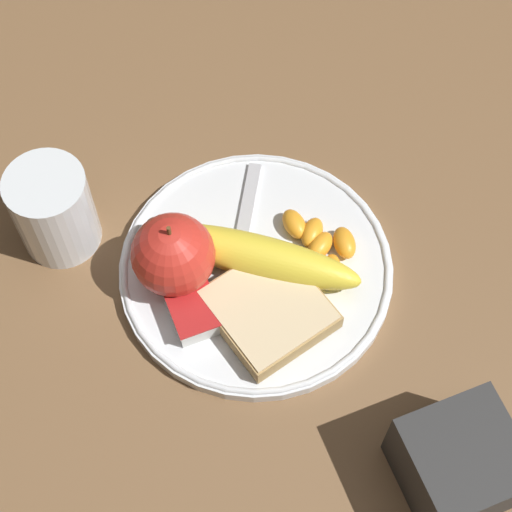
{
  "coord_description": "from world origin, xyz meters",
  "views": [
    {
      "loc": [
        0.34,
        -0.14,
        0.7
      ],
      "look_at": [
        0.0,
        0.0,
        0.03
      ],
      "focal_mm": 60.0,
      "sensor_mm": 36.0,
      "label": 1
    }
  ],
  "objects_px": {
    "fork": "(238,254)",
    "jam_packet": "(194,312)",
    "juice_glass": "(54,212)",
    "apple": "(173,255)",
    "banana": "(249,252)",
    "plate": "(256,269)",
    "condiment_caddy": "(459,463)",
    "bread_slice": "(268,309)"
  },
  "relations": [
    {
      "from": "fork",
      "to": "jam_packet",
      "type": "distance_m",
      "value": 0.07
    },
    {
      "from": "juice_glass",
      "to": "apple",
      "type": "xyz_separation_m",
      "value": [
        0.09,
        0.08,
        0.01
      ]
    },
    {
      "from": "apple",
      "to": "fork",
      "type": "height_order",
      "value": "apple"
    },
    {
      "from": "juice_glass",
      "to": "jam_packet",
      "type": "height_order",
      "value": "juice_glass"
    },
    {
      "from": "banana",
      "to": "juice_glass",
      "type": "bearing_deg",
      "value": -123.0
    },
    {
      "from": "juice_glass",
      "to": "jam_packet",
      "type": "bearing_deg",
      "value": 33.06
    },
    {
      "from": "jam_packet",
      "to": "juice_glass",
      "type": "bearing_deg",
      "value": -146.94
    },
    {
      "from": "plate",
      "to": "condiment_caddy",
      "type": "xyz_separation_m",
      "value": [
        0.23,
        0.08,
        0.03
      ]
    },
    {
      "from": "juice_glass",
      "to": "fork",
      "type": "height_order",
      "value": "juice_glass"
    },
    {
      "from": "plate",
      "to": "bread_slice",
      "type": "xyz_separation_m",
      "value": [
        0.05,
        -0.01,
        0.02
      ]
    },
    {
      "from": "plate",
      "to": "jam_packet",
      "type": "xyz_separation_m",
      "value": [
        0.03,
        -0.07,
        0.01
      ]
    },
    {
      "from": "fork",
      "to": "condiment_caddy",
      "type": "bearing_deg",
      "value": 49.99
    },
    {
      "from": "plate",
      "to": "apple",
      "type": "height_order",
      "value": "apple"
    },
    {
      "from": "apple",
      "to": "plate",
      "type": "bearing_deg",
      "value": 74.97
    },
    {
      "from": "plate",
      "to": "banana",
      "type": "height_order",
      "value": "banana"
    },
    {
      "from": "apple",
      "to": "condiment_caddy",
      "type": "distance_m",
      "value": 0.29
    },
    {
      "from": "banana",
      "to": "fork",
      "type": "relative_size",
      "value": 1.14
    },
    {
      "from": "bread_slice",
      "to": "plate",
      "type": "bearing_deg",
      "value": 170.88
    },
    {
      "from": "bread_slice",
      "to": "fork",
      "type": "bearing_deg",
      "value": -177.79
    },
    {
      "from": "plate",
      "to": "juice_glass",
      "type": "relative_size",
      "value": 2.78
    },
    {
      "from": "banana",
      "to": "apple",
      "type": "bearing_deg",
      "value": -100.38
    },
    {
      "from": "juice_glass",
      "to": "fork",
      "type": "distance_m",
      "value": 0.17
    },
    {
      "from": "juice_glass",
      "to": "bread_slice",
      "type": "xyz_separation_m",
      "value": [
        0.15,
        0.15,
        -0.02
      ]
    },
    {
      "from": "banana",
      "to": "fork",
      "type": "distance_m",
      "value": 0.02
    },
    {
      "from": "jam_packet",
      "to": "condiment_caddy",
      "type": "bearing_deg",
      "value": 35.65
    },
    {
      "from": "plate",
      "to": "juice_glass",
      "type": "height_order",
      "value": "juice_glass"
    },
    {
      "from": "apple",
      "to": "bread_slice",
      "type": "xyz_separation_m",
      "value": [
        0.07,
        0.06,
        -0.03
      ]
    },
    {
      "from": "condiment_caddy",
      "to": "juice_glass",
      "type": "bearing_deg",
      "value": -145.34
    },
    {
      "from": "fork",
      "to": "apple",
      "type": "bearing_deg",
      "value": -60.94
    },
    {
      "from": "apple",
      "to": "condiment_caddy",
      "type": "bearing_deg",
      "value": 30.53
    },
    {
      "from": "fork",
      "to": "jam_packet",
      "type": "height_order",
      "value": "jam_packet"
    },
    {
      "from": "juice_glass",
      "to": "banana",
      "type": "height_order",
      "value": "juice_glass"
    },
    {
      "from": "plate",
      "to": "apple",
      "type": "relative_size",
      "value": 3.01
    },
    {
      "from": "banana",
      "to": "jam_packet",
      "type": "xyz_separation_m",
      "value": [
        0.03,
        -0.06,
        -0.01
      ]
    },
    {
      "from": "bread_slice",
      "to": "jam_packet",
      "type": "bearing_deg",
      "value": -109.34
    },
    {
      "from": "fork",
      "to": "jam_packet",
      "type": "relative_size",
      "value": 3.1
    },
    {
      "from": "jam_packet",
      "to": "apple",
      "type": "bearing_deg",
      "value": -178.6
    },
    {
      "from": "apple",
      "to": "banana",
      "type": "distance_m",
      "value": 0.07
    },
    {
      "from": "banana",
      "to": "fork",
      "type": "height_order",
      "value": "banana"
    },
    {
      "from": "bread_slice",
      "to": "fork",
      "type": "height_order",
      "value": "bread_slice"
    },
    {
      "from": "banana",
      "to": "bread_slice",
      "type": "bearing_deg",
      "value": -3.51
    },
    {
      "from": "plate",
      "to": "banana",
      "type": "xyz_separation_m",
      "value": [
        -0.01,
        -0.0,
        0.02
      ]
    }
  ]
}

